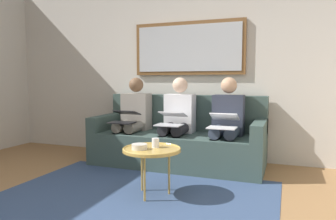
% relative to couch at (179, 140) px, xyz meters
% --- Properties ---
extents(wall_rear, '(6.00, 0.12, 2.60)m').
position_rel_couch_xyz_m(wall_rear, '(0.00, -0.48, 0.99)').
color(wall_rear, beige).
rests_on(wall_rear, ground_plane).
extents(area_rug, '(2.60, 1.80, 0.01)m').
position_rel_couch_xyz_m(area_rug, '(0.00, 1.27, -0.31)').
color(area_rug, '#33476B').
rests_on(area_rug, ground_plane).
extents(couch, '(2.20, 0.90, 0.90)m').
position_rel_couch_xyz_m(couch, '(0.00, 0.00, 0.00)').
color(couch, '#384C47').
rests_on(couch, ground_plane).
extents(framed_mirror, '(1.59, 0.05, 0.74)m').
position_rel_couch_xyz_m(framed_mirror, '(0.00, -0.39, 1.24)').
color(framed_mirror, brown).
extents(coffee_table, '(0.55, 0.55, 0.47)m').
position_rel_couch_xyz_m(coffee_table, '(-0.14, 1.22, 0.13)').
color(coffee_table, tan).
rests_on(coffee_table, ground_plane).
extents(cup, '(0.07, 0.07, 0.09)m').
position_rel_couch_xyz_m(cup, '(-0.15, 1.16, 0.19)').
color(cup, silver).
rests_on(cup, coffee_table).
extents(bowl, '(0.15, 0.15, 0.05)m').
position_rel_couch_xyz_m(bowl, '(-0.04, 1.28, 0.17)').
color(bowl, beige).
rests_on(bowl, coffee_table).
extents(person_left, '(0.38, 0.58, 1.14)m').
position_rel_couch_xyz_m(person_left, '(-0.64, 0.07, 0.30)').
color(person_left, '#2D3342').
rests_on(person_left, couch).
extents(laptop_white, '(0.32, 0.38, 0.17)m').
position_rel_couch_xyz_m(laptop_white, '(-0.64, 0.30, 0.32)').
color(laptop_white, white).
extents(person_middle, '(0.38, 0.58, 1.14)m').
position_rel_couch_xyz_m(person_middle, '(0.00, 0.07, 0.30)').
color(person_middle, silver).
rests_on(person_middle, couch).
extents(laptop_silver, '(0.31, 0.38, 0.16)m').
position_rel_couch_xyz_m(laptop_silver, '(0.00, 0.30, 0.32)').
color(laptop_silver, silver).
extents(person_right, '(0.38, 0.58, 1.14)m').
position_rel_couch_xyz_m(person_right, '(0.64, 0.07, 0.30)').
color(person_right, gray).
rests_on(person_right, couch).
extents(laptop_black, '(0.31, 0.36, 0.16)m').
position_rel_couch_xyz_m(laptop_black, '(0.64, 0.31, 0.32)').
color(laptop_black, black).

